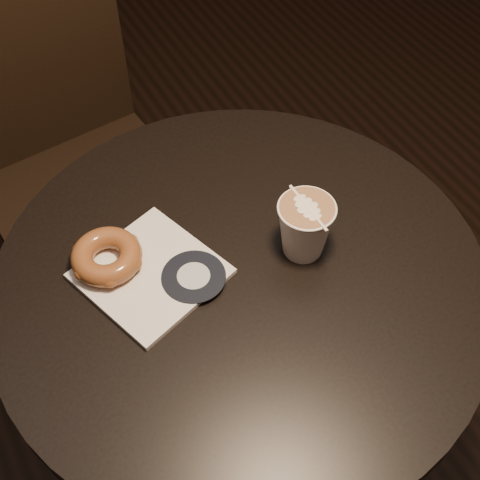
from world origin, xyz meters
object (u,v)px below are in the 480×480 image
(chair, at_px, (60,132))
(doughnut, at_px, (107,256))
(latte_cup, at_px, (305,229))
(cafe_table, at_px, (241,345))
(pastry_bag, at_px, (151,274))

(chair, distance_m, doughnut, 0.56)
(chair, relative_size, latte_cup, 11.16)
(latte_cup, bearing_deg, chair, 107.05)
(chair, height_order, doughnut, chair)
(chair, distance_m, latte_cup, 0.69)
(cafe_table, bearing_deg, chair, 98.32)
(cafe_table, bearing_deg, doughnut, 147.21)
(chair, xyz_separation_m, latte_cup, (0.19, -0.62, 0.23))
(doughnut, xyz_separation_m, latte_cup, (0.26, -0.10, 0.02))
(doughnut, bearing_deg, pastry_bag, -42.54)
(pastry_bag, bearing_deg, latte_cup, -34.79)
(chair, relative_size, pastry_bag, 5.93)
(doughnut, distance_m, latte_cup, 0.28)
(chair, bearing_deg, cafe_table, -87.26)
(cafe_table, height_order, doughnut, doughnut)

